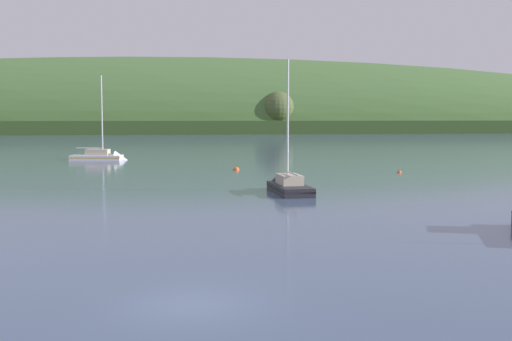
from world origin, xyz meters
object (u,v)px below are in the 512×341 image
at_px(sailboat_midwater_white, 287,188).
at_px(mooring_buoy_foreground, 236,170).
at_px(sailboat_near_mooring, 103,159).
at_px(mooring_buoy_far_upstream, 399,173).

xyz_separation_m(sailboat_midwater_white, mooring_buoy_foreground, (-2.92, 19.96, -0.27)).
height_order(sailboat_near_mooring, mooring_buoy_foreground, sailboat_near_mooring).
height_order(sailboat_midwater_white, mooring_buoy_foreground, sailboat_midwater_white).
distance_m(sailboat_midwater_white, mooring_buoy_far_upstream, 20.52).
xyz_separation_m(sailboat_midwater_white, mooring_buoy_far_upstream, (13.64, 15.33, -0.26)).
bearing_deg(sailboat_midwater_white, mooring_buoy_far_upstream, -47.61).
height_order(sailboat_near_mooring, sailboat_midwater_white, sailboat_near_mooring).
height_order(sailboat_near_mooring, mooring_buoy_far_upstream, sailboat_near_mooring).
relative_size(sailboat_near_mooring, mooring_buoy_foreground, 16.18).
relative_size(sailboat_near_mooring, sailboat_midwater_white, 1.11).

